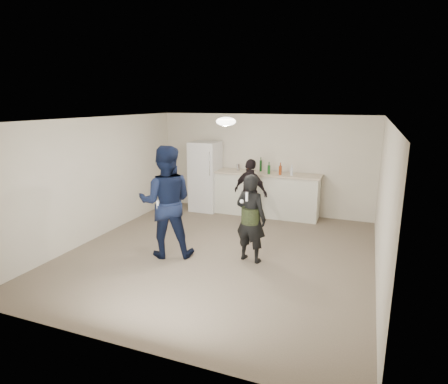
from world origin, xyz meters
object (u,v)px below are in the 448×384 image
(fridge, at_px, (205,176))
(man, at_px, (166,202))
(shaker, at_px, (238,167))
(counter, at_px, (266,195))
(woman, at_px, (251,218))
(spectator, at_px, (251,192))

(fridge, height_order, man, man)
(shaker, bearing_deg, counter, -3.39)
(woman, relative_size, spectator, 1.03)
(woman, xyz_separation_m, spectator, (-0.60, 1.94, -0.02))
(man, bearing_deg, fridge, -102.26)
(fridge, relative_size, spectator, 1.17)
(shaker, bearing_deg, spectator, -55.53)
(man, bearing_deg, shaker, -118.27)
(fridge, height_order, spectator, fridge)
(woman, bearing_deg, counter, -68.82)
(counter, xyz_separation_m, man, (-1.05, -3.09, 0.50))
(fridge, xyz_separation_m, man, (0.56, -3.02, 0.13))
(counter, bearing_deg, spectator, -99.36)
(counter, height_order, man, man)
(woman, height_order, spectator, woman)
(shaker, relative_size, woman, 0.11)
(spectator, bearing_deg, counter, -79.15)
(woman, bearing_deg, fridge, -40.87)
(spectator, bearing_deg, shaker, -35.32)
(fridge, bearing_deg, shaker, 7.54)
(fridge, height_order, shaker, fridge)
(shaker, xyz_separation_m, spectator, (0.61, -0.89, -0.40))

